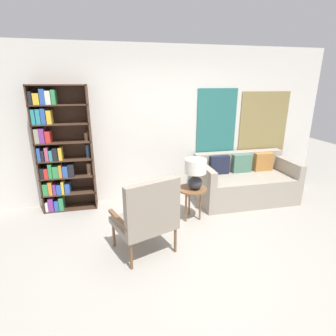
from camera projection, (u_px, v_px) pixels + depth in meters
ground_plane at (187, 262)px, 3.19m from camera, size 14.00×14.00×0.00m
wall_back at (160, 126)px, 4.67m from camera, size 6.40×0.08×2.70m
bookshelf at (58, 153)px, 4.25m from camera, size 0.86×0.30×2.06m
armchair at (148, 214)px, 3.17m from camera, size 0.86×0.82×1.03m
couch at (244, 182)px, 4.86m from camera, size 1.74×0.90×0.84m
side_table at (192, 192)px, 4.08m from camera, size 0.45×0.45×0.52m
table_lamp at (195, 171)px, 3.95m from camera, size 0.33×0.33×0.48m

